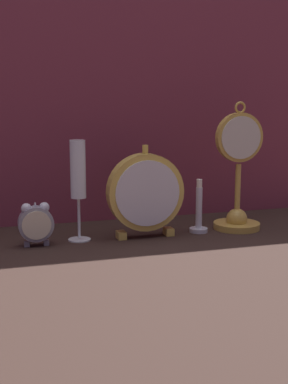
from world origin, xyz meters
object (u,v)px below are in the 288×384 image
pocket_watch_on_stand (238,184)px  mantel_clock_silver (145,193)px  brass_candlestick (199,215)px  champagne_flute (78,177)px  alarm_clock_twin_bell (36,222)px

pocket_watch_on_stand → mantel_clock_silver: pocket_watch_on_stand is taller
pocket_watch_on_stand → brass_candlestick: size_ratio=2.42×
mantel_clock_silver → champagne_flute: (-0.16, 0.02, 0.04)m
pocket_watch_on_stand → brass_candlestick: bearing=-178.4°
mantel_clock_silver → brass_candlestick: size_ratio=1.66×
pocket_watch_on_stand → champagne_flute: (-0.41, 0.01, 0.03)m
pocket_watch_on_stand → mantel_clock_silver: 0.25m
alarm_clock_twin_bell → brass_candlestick: 0.40m
alarm_clock_twin_bell → mantel_clock_silver: mantel_clock_silver is taller
mantel_clock_silver → champagne_flute: champagne_flute is taller
alarm_clock_twin_bell → brass_candlestick: size_ratio=0.75×
brass_candlestick → mantel_clock_silver: bearing=-176.7°
champagne_flute → brass_candlestick: bearing=-1.9°
alarm_clock_twin_bell → mantel_clock_silver: 0.27m
champagne_flute → brass_candlestick: (0.30, -0.01, -0.11)m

